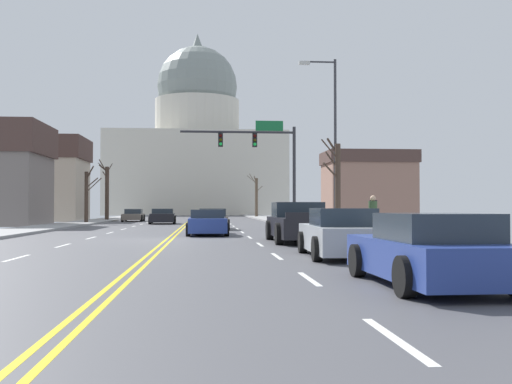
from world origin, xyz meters
TOP-DOWN VIEW (x-y plane):
  - ground at (0.00, -0.00)m, footprint 20.00×180.00m
  - signal_gantry at (5.43, 15.75)m, footprint 7.91×0.41m
  - street_lamp_right at (7.98, 5.36)m, footprint 1.96×0.24m
  - capitol_building at (0.00, 80.42)m, footprint 29.87×20.47m
  - sedan_near_00 at (1.94, 11.55)m, footprint 1.99×4.43m
  - sedan_near_01 at (1.61, 4.34)m, footprint 2.02×4.69m
  - pickup_truck_near_02 at (5.23, -1.70)m, footprint 2.36×5.64m
  - sedan_near_03 at (5.21, -8.87)m, footprint 2.04×4.63m
  - sedan_near_04 at (5.41, -14.88)m, footprint 2.03×4.42m
  - sedan_oncoming_00 at (-1.94, 23.80)m, footprint 2.23×4.39m
  - sedan_oncoming_01 at (-5.28, 32.31)m, footprint 2.02×4.45m
  - flank_building_00 at (-16.92, 45.33)m, footprint 8.49×6.83m
  - flank_building_02 at (-16.24, 34.28)m, footprint 12.30×7.09m
  - flank_building_03 at (18.33, 35.80)m, footprint 9.10×6.30m
  - bare_tree_00 at (8.20, 4.97)m, footprint 1.06×1.18m
  - bare_tree_01 at (-8.00, 24.01)m, footprint 1.32×1.64m
  - bare_tree_02 at (8.04, 51.82)m, footprint 1.95×1.35m
  - bare_tree_03 at (-8.07, 34.19)m, footprint 1.69×2.19m
  - pedestrian_00 at (8.79, 0.47)m, footprint 0.35×0.34m
  - pedestrian_01 at (8.09, -1.94)m, footprint 0.35×0.34m

SIDE VIEW (x-z plane):
  - ground at x=0.00m, z-range -0.08..0.12m
  - sedan_oncoming_01 at x=-5.28m, z-range -0.03..1.13m
  - sedan_oncoming_00 at x=-1.94m, z-range -0.03..1.19m
  - sedan_near_01 at x=1.61m, z-range -0.04..1.20m
  - sedan_near_04 at x=5.41m, z-range -0.04..1.22m
  - sedan_near_00 at x=1.94m, z-range -0.03..1.23m
  - sedan_near_03 at x=5.21m, z-range -0.05..1.28m
  - pickup_truck_near_02 at x=5.23m, z-range -0.07..1.48m
  - pedestrian_01 at x=8.09m, z-range 0.23..1.91m
  - pedestrian_00 at x=8.79m, z-range 0.24..1.98m
  - bare_tree_01 at x=-8.00m, z-range 0.12..4.62m
  - bare_tree_00 at x=8.20m, z-range 0.13..4.92m
  - bare_tree_02 at x=8.04m, z-range -0.05..5.48m
  - bare_tree_03 at x=-8.07m, z-range -0.09..5.80m
  - flank_building_03 at x=18.33m, z-range 0.04..7.14m
  - flank_building_00 at x=-16.92m, z-range 0.06..8.08m
  - flank_building_02 at x=-16.24m, z-range 0.06..8.12m
  - signal_gantry at x=5.43m, z-range 1.64..8.79m
  - street_lamp_right at x=7.98m, z-range 0.84..9.72m
  - capitol_building at x=0.00m, z-range -4.55..27.44m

